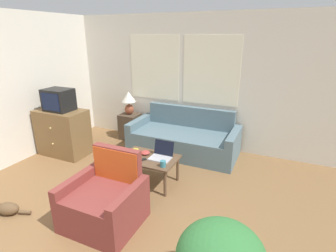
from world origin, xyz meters
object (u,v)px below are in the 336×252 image
laptop (162,154)px  snack_bowl (145,153)px  cat_black (6,208)px  cup_navy (136,152)px  armchair (106,202)px  cup_white (163,164)px  couch (184,139)px  tv_remote (141,160)px  coffee_table (149,161)px  cup_yellow (122,156)px  table_lamp (129,101)px  television (59,100)px

laptop → snack_bowl: laptop is taller
cat_black → cup_navy: bearing=-147.4°
armchair → laptop: (0.24, 1.08, 0.21)m
cup_white → armchair: bearing=-114.2°
couch → tv_remote: (-0.14, -1.43, 0.18)m
coffee_table → cup_yellow: cup_yellow is taller
coffee_table → armchair: bearing=-93.2°
table_lamp → tv_remote: (1.21, -1.61, -0.42)m
table_lamp → coffee_table: 2.00m
cup_white → tv_remote: 0.37m
cup_navy → cup_white: (0.55, -0.17, -0.00)m
coffee_table → cup_navy: 0.25m
armchair → table_lamp: table_lamp is taller
television → cup_yellow: 1.83m
cup_yellow → television: bearing=164.0°
armchair → snack_bowl: bearing=92.5°
armchair → cup_white: armchair is taller
couch → table_lamp: (-1.35, 0.18, 0.60)m
couch → snack_bowl: size_ratio=14.10×
couch → cup_yellow: couch is taller
cup_yellow → cup_white: 0.66m
armchair → snack_bowl: size_ratio=6.04×
coffee_table → cup_white: bearing=-28.6°
snack_bowl → tv_remote: size_ratio=0.97×
armchair → tv_remote: (0.01, 0.87, 0.17)m
couch → cup_white: couch is taller
television → coffee_table: bearing=-7.6°
cat_black → cup_white: bearing=-162.5°
cup_yellow → laptop: bearing=28.2°
couch → snack_bowl: couch is taller
cup_yellow → tv_remote: 0.30m
coffee_table → laptop: (0.18, 0.07, 0.11)m
table_lamp → armchair: bearing=-64.0°
cup_yellow → cup_white: size_ratio=1.06×
armchair → coffee_table: size_ratio=1.03×
cup_yellow → tv_remote: bearing=13.8°
table_lamp → cup_white: size_ratio=5.56×
armchair → snack_bowl: (-0.05, 1.08, 0.19)m
couch → television: 2.46m
snack_bowl → couch: bearing=81.2°
armchair → cup_yellow: bearing=109.3°
table_lamp → tv_remote: size_ratio=3.28×
armchair → cat_black: 1.35m
television → cup_navy: (1.77, -0.27, -0.59)m
coffee_table → table_lamp: bearing=130.7°
table_lamp → coffee_table: size_ratio=0.58×
armchair → coffee_table: 1.01m
cup_navy → cat_black: (-1.09, -1.44, -0.39)m
armchair → tv_remote: 0.89m
armchair → tv_remote: size_ratio=5.85×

